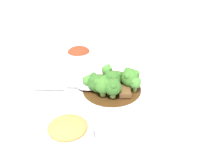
% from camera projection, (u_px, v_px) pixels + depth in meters
% --- Properties ---
extents(ground_plane, '(4.00, 4.00, 0.00)m').
position_uv_depth(ground_plane, '(112.00, 93.00, 0.81)').
color(ground_plane, silver).
extents(main_plate, '(0.29, 0.29, 0.02)m').
position_uv_depth(main_plate, '(112.00, 91.00, 0.80)').
color(main_plate, white).
rests_on(main_plate, ground_plane).
extents(beef_strip_0, '(0.06, 0.08, 0.01)m').
position_uv_depth(beef_strip_0, '(102.00, 82.00, 0.81)').
color(beef_strip_0, brown).
rests_on(beef_strip_0, main_plate).
extents(beef_strip_1, '(0.07, 0.06, 0.01)m').
position_uv_depth(beef_strip_1, '(121.00, 77.00, 0.84)').
color(beef_strip_1, '#56331E').
rests_on(beef_strip_1, main_plate).
extents(beef_strip_2, '(0.04, 0.06, 0.01)m').
position_uv_depth(beef_strip_2, '(125.00, 91.00, 0.77)').
color(beef_strip_2, brown).
rests_on(beef_strip_2, main_plate).
extents(broccoli_floret_0, '(0.05, 0.05, 0.06)m').
position_uv_depth(broccoli_floret_0, '(103.00, 85.00, 0.75)').
color(broccoli_floret_0, '#7FA84C').
rests_on(broccoli_floret_0, main_plate).
extents(broccoli_floret_1, '(0.06, 0.06, 0.06)m').
position_uv_depth(broccoli_floret_1, '(130.00, 77.00, 0.78)').
color(broccoli_floret_1, '#7FA84C').
rests_on(broccoli_floret_1, main_plate).
extents(broccoli_floret_2, '(0.05, 0.05, 0.06)m').
position_uv_depth(broccoli_floret_2, '(114.00, 79.00, 0.78)').
color(broccoli_floret_2, '#7FA84C').
rests_on(broccoli_floret_2, main_plate).
extents(broccoli_floret_3, '(0.03, 0.03, 0.05)m').
position_uv_depth(broccoli_floret_3, '(108.00, 70.00, 0.83)').
color(broccoli_floret_3, '#7FA84C').
rests_on(broccoli_floret_3, main_plate).
extents(broccoli_floret_4, '(0.05, 0.05, 0.05)m').
position_uv_depth(broccoli_floret_4, '(96.00, 82.00, 0.78)').
color(broccoli_floret_4, '#8EB756').
rests_on(broccoli_floret_4, main_plate).
extents(broccoli_floret_5, '(0.05, 0.05, 0.06)m').
position_uv_depth(broccoli_floret_5, '(113.00, 87.00, 0.74)').
color(broccoli_floret_5, '#8EB756').
rests_on(broccoli_floret_5, main_plate).
extents(broccoli_floret_6, '(0.03, 0.03, 0.04)m').
position_uv_depth(broccoli_floret_6, '(88.00, 81.00, 0.79)').
color(broccoli_floret_6, '#7FA84C').
rests_on(broccoli_floret_6, main_plate).
extents(broccoli_floret_7, '(0.03, 0.03, 0.05)m').
position_uv_depth(broccoli_floret_7, '(135.00, 83.00, 0.77)').
color(broccoli_floret_7, '#7FA84C').
rests_on(broccoli_floret_7, main_plate).
extents(serving_spoon, '(0.21, 0.09, 0.01)m').
position_uv_depth(serving_spoon, '(84.00, 86.00, 0.80)').
color(serving_spoon, '#B7B7BC').
rests_on(serving_spoon, main_plate).
extents(side_bowl_kimchi, '(0.10, 0.10, 0.06)m').
position_uv_depth(side_bowl_kimchi, '(79.00, 55.00, 0.96)').
color(side_bowl_kimchi, white).
rests_on(side_bowl_kimchi, ground_plane).
extents(side_bowl_appetizer, '(0.12, 0.12, 0.06)m').
position_uv_depth(side_bowl_appetizer, '(68.00, 132.00, 0.62)').
color(side_bowl_appetizer, white).
rests_on(side_bowl_appetizer, ground_plane).
extents(sauce_dish, '(0.08, 0.08, 0.01)m').
position_uv_depth(sauce_dish, '(178.00, 90.00, 0.81)').
color(sauce_dish, white).
rests_on(sauce_dish, ground_plane).
extents(paper_napkin, '(0.15, 0.10, 0.01)m').
position_uv_depth(paper_napkin, '(188.00, 99.00, 0.78)').
color(paper_napkin, white).
rests_on(paper_napkin, ground_plane).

